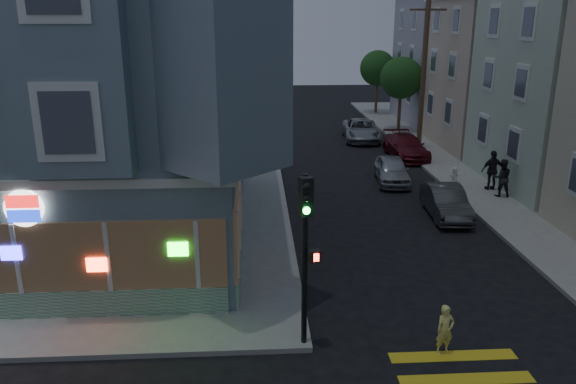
{
  "coord_description": "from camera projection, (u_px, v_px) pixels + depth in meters",
  "views": [
    {
      "loc": [
        1.64,
        -10.3,
        8.16
      ],
      "look_at": [
        2.66,
        6.87,
        2.77
      ],
      "focal_mm": 35.0,
      "sensor_mm": 36.0,
      "label": 1
    }
  ],
  "objects": [
    {
      "name": "parked_car_b",
      "position": [
        446.0,
        202.0,
        23.76
      ],
      "size": [
        1.64,
        4.07,
        1.32
      ],
      "primitive_type": "imported",
      "rotation": [
        0.0,
        0.0,
        -0.06
      ],
      "color": "#393D3F",
      "rests_on": "ground"
    },
    {
      "name": "pedestrian_b",
      "position": [
        493.0,
        170.0,
        26.91
      ],
      "size": [
        1.17,
        0.59,
        1.92
      ],
      "primitive_type": "imported",
      "rotation": [
        0.0,
        0.0,
        3.25
      ],
      "color": "black",
      "rests_on": "sidewalk_ne"
    },
    {
      "name": "pedestrian_a",
      "position": [
        502.0,
        178.0,
        25.91
      ],
      "size": [
        0.95,
        0.8,
        1.77
      ],
      "primitive_type": "imported",
      "rotation": [
        0.0,
        0.0,
        2.99
      ],
      "color": "black",
      "rests_on": "sidewalk_ne"
    },
    {
      "name": "row_house_c",
      "position": [
        535.0,
        74.0,
        35.69
      ],
      "size": [
        12.0,
        8.6,
        9.0
      ],
      "primitive_type": "cube",
      "color": "tan",
      "rests_on": "sidewalk_ne"
    },
    {
      "name": "fire_hydrant",
      "position": [
        455.0,
        174.0,
        28.31
      ],
      "size": [
        0.44,
        0.26,
        0.77
      ],
      "color": "silver",
      "rests_on": "sidewalk_ne"
    },
    {
      "name": "running_child",
      "position": [
        445.0,
        330.0,
        14.03
      ],
      "size": [
        0.54,
        0.42,
        1.33
      ],
      "primitive_type": "imported",
      "rotation": [
        0.0,
        0.0,
        0.23
      ],
      "color": "#E4DE74",
      "rests_on": "ground"
    },
    {
      "name": "parked_car_d",
      "position": [
        361.0,
        130.0,
        38.56
      ],
      "size": [
        2.7,
        5.23,
        1.41
      ],
      "primitive_type": "imported",
      "rotation": [
        0.0,
        0.0,
        -0.07
      ],
      "color": "#95999F",
      "rests_on": "ground"
    },
    {
      "name": "parked_car_c",
      "position": [
        406.0,
        147.0,
        33.71
      ],
      "size": [
        2.14,
        4.81,
        1.37
      ],
      "primitive_type": "imported",
      "rotation": [
        0.0,
        0.0,
        0.05
      ],
      "color": "maroon",
      "rests_on": "ground"
    },
    {
      "name": "traffic_signal",
      "position": [
        306.0,
        234.0,
        13.45
      ],
      "size": [
        0.57,
        0.5,
        4.49
      ],
      "rotation": [
        0.0,
        0.0,
        0.38
      ],
      "color": "black",
      "rests_on": "sidewalk_nw"
    },
    {
      "name": "utility_pole",
      "position": [
        424.0,
        74.0,
        34.27
      ],
      "size": [
        2.2,
        0.3,
        9.0
      ],
      "color": "#4C3826",
      "rests_on": "sidewalk_ne"
    },
    {
      "name": "street_tree_near",
      "position": [
        401.0,
        78.0,
        40.25
      ],
      "size": [
        3.0,
        3.0,
        5.3
      ],
      "color": "#4C3826",
      "rests_on": "sidewalk_ne"
    },
    {
      "name": "parked_car_a",
      "position": [
        392.0,
        170.0,
        28.65
      ],
      "size": [
        1.97,
        4.05,
        1.33
      ],
      "primitive_type": "imported",
      "rotation": [
        0.0,
        0.0,
        -0.1
      ],
      "color": "#A0A2A8",
      "rests_on": "ground"
    },
    {
      "name": "row_house_d",
      "position": [
        481.0,
        53.0,
        44.04
      ],
      "size": [
        12.0,
        8.6,
        10.5
      ],
      "primitive_type": "cube",
      "color": "gray",
      "rests_on": "sidewalk_ne"
    },
    {
      "name": "street_tree_far",
      "position": [
        378.0,
        68.0,
        47.87
      ],
      "size": [
        3.0,
        3.0,
        5.3
      ],
      "color": "#4C3826",
      "rests_on": "sidewalk_ne"
    },
    {
      "name": "corner_building",
      "position": [
        45.0,
        83.0,
        20.54
      ],
      "size": [
        14.6,
        14.6,
        11.4
      ],
      "color": "slate",
      "rests_on": "sidewalk_nw"
    },
    {
      "name": "sidewalk_nw",
      "position": [
        0.0,
        159.0,
        33.27
      ],
      "size": [
        33.0,
        42.0,
        0.15
      ],
      "primitive_type": "cube",
      "color": "gray",
      "rests_on": "ground"
    }
  ]
}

